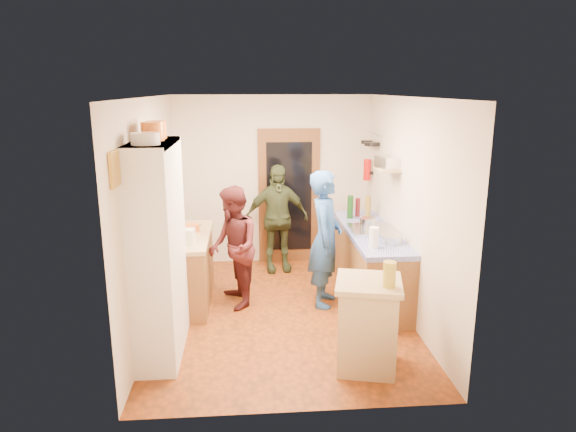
{
  "coord_description": "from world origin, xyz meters",
  "views": [
    {
      "loc": [
        -0.39,
        -5.84,
        2.7
      ],
      "look_at": [
        0.09,
        0.15,
        1.19
      ],
      "focal_mm": 32.0,
      "sensor_mm": 36.0,
      "label": 1
    }
  ],
  "objects": [
    {
      "name": "bottle_c",
      "position": [
        1.31,
        1.14,
        1.06
      ],
      "size": [
        0.1,
        0.1,
        0.32
      ],
      "primitive_type": "cylinder",
      "rotation": [
        0.0,
        0.0,
        -0.29
      ],
      "color": "olive",
      "rests_on": "right_counter_top"
    },
    {
      "name": "pan_hang_a",
      "position": [
        1.4,
        1.35,
        1.92
      ],
      "size": [
        0.18,
        0.18,
        0.05
      ],
      "primitive_type": "cylinder",
      "color": "black",
      "rests_on": "pan_rail"
    },
    {
      "name": "cutting_board",
      "position": [
        0.71,
        -1.26,
        0.9
      ],
      "size": [
        0.4,
        0.35,
        0.02
      ],
      "primitive_type": "cube",
      "rotation": [
        0.0,
        0.0,
        -0.23
      ],
      "color": "white",
      "rests_on": "island_top"
    },
    {
      "name": "hutch_top_shelf",
      "position": [
        -1.3,
        -0.8,
        2.18
      ],
      "size": [
        0.4,
        1.14,
        0.04
      ],
      "primitive_type": "cube",
      "color": "white",
      "rests_on": "hutch_body"
    },
    {
      "name": "chopping_board",
      "position": [
        -1.18,
        0.97,
        0.91
      ],
      "size": [
        0.32,
        0.25,
        0.02
      ],
      "primitive_type": "cube",
      "rotation": [
        0.0,
        0.0,
        0.11
      ],
      "color": "tan",
      "rests_on": "left_counter_top"
    },
    {
      "name": "radio",
      "position": [
        1.37,
        0.45,
        1.79
      ],
      "size": [
        0.29,
        0.35,
        0.15
      ],
      "primitive_type": "cube",
      "rotation": [
        0.0,
        0.0,
        0.26
      ],
      "color": "silver",
      "rests_on": "wall_shelf"
    },
    {
      "name": "island_top",
      "position": [
        0.75,
        -1.32,
        0.89
      ],
      "size": [
        0.74,
        0.74,
        0.05
      ],
      "primitive_type": "cube",
      "rotation": [
        0.0,
        0.0,
        -0.23
      ],
      "color": "tan",
      "rests_on": "island_base"
    },
    {
      "name": "door_glass",
      "position": [
        0.25,
        1.94,
        1.05
      ],
      "size": [
        0.7,
        0.02,
        1.7
      ],
      "primitive_type": "cube",
      "color": "black",
      "rests_on": "door_frame"
    },
    {
      "name": "left_counter_base",
      "position": [
        -1.2,
        0.45,
        0.42
      ],
      "size": [
        0.6,
        1.4,
        0.85
      ],
      "primitive_type": "cube",
      "color": "brown",
      "rests_on": "ground"
    },
    {
      "name": "bottle_b",
      "position": [
        1.18,
        1.23,
        1.03
      ],
      "size": [
        0.07,
        0.07,
        0.27
      ],
      "primitive_type": "cylinder",
      "rotation": [
        0.0,
        0.0,
        -0.06
      ],
      "color": "#591419",
      "rests_on": "right_counter_top"
    },
    {
      "name": "wall_back",
      "position": [
        0.0,
        2.01,
        1.3
      ],
      "size": [
        3.0,
        0.02,
        2.6
      ],
      "primitive_type": "cube",
      "color": "beige",
      "rests_on": "ground"
    },
    {
      "name": "right_counter_base",
      "position": [
        1.2,
        0.5,
        0.42
      ],
      "size": [
        0.6,
        2.2,
        0.84
      ],
      "primitive_type": "cube",
      "color": "brown",
      "rests_on": "ground"
    },
    {
      "name": "orange_bowl",
      "position": [
        -1.12,
        0.6,
        0.95
      ],
      "size": [
        0.21,
        0.21,
        0.09
      ],
      "primitive_type": "cylinder",
      "rotation": [
        0.0,
        0.0,
        -0.04
      ],
      "color": "orange",
      "rests_on": "left_counter_top"
    },
    {
      "name": "oil_jar",
      "position": [
        0.9,
        -1.48,
        1.03
      ],
      "size": [
        0.15,
        0.15,
        0.24
      ],
      "primitive_type": "cylinder",
      "rotation": [
        0.0,
        0.0,
        -0.23
      ],
      "color": "#AD9E2D",
      "rests_on": "island_top"
    },
    {
      "name": "hutch_body",
      "position": [
        -1.3,
        -0.8,
        1.1
      ],
      "size": [
        0.4,
        1.2,
        2.2
      ],
      "primitive_type": "cube",
      "color": "white",
      "rests_on": "ground"
    },
    {
      "name": "left_counter_top",
      "position": [
        -1.2,
        0.45,
        0.88
      ],
      "size": [
        0.64,
        1.44,
        0.05
      ],
      "primitive_type": "cube",
      "color": "tan",
      "rests_on": "left_counter_base"
    },
    {
      "name": "kettle",
      "position": [
        -1.25,
        0.22,
        0.98
      ],
      "size": [
        0.18,
        0.18,
        0.16
      ],
      "primitive_type": "cylinder",
      "rotation": [
        0.0,
        0.0,
        0.3
      ],
      "color": "white",
      "rests_on": "left_counter_top"
    },
    {
      "name": "mixing_bowl",
      "position": [
        1.3,
        -0.11,
        0.95
      ],
      "size": [
        0.32,
        0.32,
        0.1
      ],
      "primitive_type": "cylinder",
      "rotation": [
        0.0,
        0.0,
        0.25
      ],
      "color": "silver",
      "rests_on": "right_counter_top"
    },
    {
      "name": "floor",
      "position": [
        0.0,
        0.0,
        -0.01
      ],
      "size": [
        3.0,
        4.0,
        0.02
      ],
      "primitive_type": "cube",
      "color": "#933F10",
      "rests_on": "ground"
    },
    {
      "name": "wall_front",
      "position": [
        0.0,
        -2.01,
        1.3
      ],
      "size": [
        3.0,
        0.02,
        2.6
      ],
      "primitive_type": "cube",
      "color": "beige",
      "rests_on": "ground"
    },
    {
      "name": "bottle_a",
      "position": [
        1.05,
        1.12,
        1.06
      ],
      "size": [
        0.08,
        0.08,
        0.33
      ],
      "primitive_type": "cylinder",
      "rotation": [
        0.0,
        0.0,
        0.01
      ],
      "color": "#143F14",
      "rests_on": "right_counter_top"
    },
    {
      "name": "orange_pot_a",
      "position": [
        -1.3,
        -0.72,
        2.29
      ],
      "size": [
        0.22,
        0.22,
        0.18
      ],
      "primitive_type": "cylinder",
      "color": "orange",
      "rests_on": "hutch_top_shelf"
    },
    {
      "name": "island_base",
      "position": [
        0.75,
        -1.32,
        0.43
      ],
      "size": [
        0.66,
        0.66,
        0.86
      ],
      "primitive_type": "cube",
      "rotation": [
        0.0,
        0.0,
        -0.23
      ],
      "color": "tan",
      "rests_on": "ground"
    },
    {
      "name": "paper_towel",
      "position": [
        1.05,
        -0.27,
        1.02
      ],
      "size": [
        0.12,
        0.12,
        0.25
      ],
      "primitive_type": "cylinder",
      "rotation": [
        0.0,
        0.0,
        0.04
      ],
      "color": "white",
      "rests_on": "right_counter_top"
    },
    {
      "name": "pot_on_hob",
      "position": [
        1.15,
        0.46,
        1.01
      ],
      "size": [
        0.2,
        0.2,
        0.13
      ],
      "primitive_type": "cylinder",
      "color": "silver",
      "rests_on": "hob"
    },
    {
      "name": "right_counter_top",
      "position": [
        1.2,
        0.5,
        0.87
      ],
      "size": [
        0.62,
        2.22,
        0.06
      ],
      "primitive_type": "cube",
      "color": "#1220B0",
      "rests_on": "right_counter_base"
    },
    {
      "name": "wall_shelf",
      "position": [
        1.37,
        0.45,
        1.7
      ],
      "size": [
        0.26,
        0.42,
        0.03
      ],
      "primitive_type": "cube",
      "color": "tan",
      "rests_on": "wall_right"
    },
    {
      "name": "wall_left",
      "position": [
        -1.51,
        0.0,
        1.3
      ],
      "size": [
        0.02,
        4.0,
        2.6
      ],
      "primitive_type": "cube",
      "color": "beige",
      "rests_on": "ground"
    },
    {
      "name": "hob",
      "position": [
        1.2,
        0.43,
        0.92
      ],
      "size": [
        0.55,
        0.58,
        0.04
      ],
      "primitive_type": "cube",
      "color": "silver",
      "rests_on": "right_counter_top"
    },
    {
      "name": "picture_frame",
      "position": [
        -1.48,
        -1.55,
        2.05
      ],
      "size": [
        0.03,
        0.25,
        0.3
      ],
      "primitive_type": "cube",
      "color": "gold",
      "rests_on": "wall_left"
    },
    {
      "name": "person_hob",
      "position": [
        0.59,
        0.22,
        0.86
      ],
      "size": [
        0.56,
        0.72,
        1.73
      ],
      "primitive_type": "imported",
      "rotation": [
        0.0,
        0.0,
        1.3
      ],
      "color": "#254F95",
      "rests_on": "ground"
    },
    {
      "name": "door_frame",
      "position": [
        0.25,
        1.97,
        1.05
      ],
      "size": [
        0.95,
        0.06,
        2.1
      ],
      "primitive_type": "cube",
      "color": "brown",
      "rests_on": "ground"
    },
    {
      "name": "pan_rail",
      "position": [
        1.46,
        1.52,
        2.05
      ],
      "size": [
        0.02,
        0.65,
        0.02
      ],
      "primitive_type": "cylinder",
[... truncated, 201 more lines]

